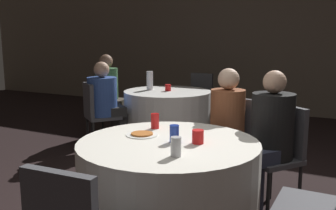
{
  "coord_description": "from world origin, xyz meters",
  "views": [
    {
      "loc": [
        1.04,
        -2.32,
        1.44
      ],
      "look_at": [
        -0.54,
        0.75,
        0.83
      ],
      "focal_mm": 40.0,
      "sensor_mm": 36.0,
      "label": 1
    }
  ],
  "objects_px": {
    "person_blue_shirt": "(107,104)",
    "soda_can_blue": "(174,134)",
    "chair_far_west": "(101,101)",
    "chair_far_north": "(199,95)",
    "soda_can_silver": "(176,147)",
    "chair_near_northeast": "(279,147)",
    "bottle_far": "(150,81)",
    "table_far": "(168,117)",
    "pizza_plate_near": "(142,134)",
    "chair_near_north": "(231,136)",
    "table_near": "(168,190)",
    "chair_near_east": "(328,195)",
    "soda_can_red": "(155,121)",
    "person_floral_shirt": "(224,134)",
    "person_black_shirt": "(266,142)",
    "chair_far_southwest": "(96,110)",
    "person_green_jacket": "(111,96)"
  },
  "relations": [
    {
      "from": "chair_near_northeast",
      "to": "soda_can_red",
      "type": "xyz_separation_m",
      "value": [
        -0.88,
        -0.56,
        0.25
      ]
    },
    {
      "from": "chair_far_southwest",
      "to": "chair_near_northeast",
      "type": "bearing_deg",
      "value": 22.92
    },
    {
      "from": "person_blue_shirt",
      "to": "pizza_plate_near",
      "type": "height_order",
      "value": "person_blue_shirt"
    },
    {
      "from": "table_far",
      "to": "person_floral_shirt",
      "type": "xyz_separation_m",
      "value": [
        1.3,
        -1.42,
        0.23
      ]
    },
    {
      "from": "chair_far_north",
      "to": "chair_far_southwest",
      "type": "xyz_separation_m",
      "value": [
        -0.67,
        -1.82,
        0.0
      ]
    },
    {
      "from": "person_blue_shirt",
      "to": "soda_can_blue",
      "type": "distance_m",
      "value": 2.4
    },
    {
      "from": "chair_near_northeast",
      "to": "pizza_plate_near",
      "type": "distance_m",
      "value": 1.19
    },
    {
      "from": "chair_near_north",
      "to": "chair_far_north",
      "type": "distance_m",
      "value": 2.6
    },
    {
      "from": "table_far",
      "to": "chair_far_southwest",
      "type": "relative_size",
      "value": 1.37
    },
    {
      "from": "chair_far_north",
      "to": "pizza_plate_near",
      "type": "xyz_separation_m",
      "value": [
        0.88,
        -3.25,
        0.2
      ]
    },
    {
      "from": "table_near",
      "to": "chair_far_north",
      "type": "distance_m",
      "value": 3.51
    },
    {
      "from": "soda_can_silver",
      "to": "person_blue_shirt",
      "type": "bearing_deg",
      "value": 135.32
    },
    {
      "from": "chair_near_north",
      "to": "bottle_far",
      "type": "relative_size",
      "value": 3.37
    },
    {
      "from": "table_near",
      "to": "person_black_shirt",
      "type": "height_order",
      "value": "person_black_shirt"
    },
    {
      "from": "table_far",
      "to": "pizza_plate_near",
      "type": "height_order",
      "value": "pizza_plate_near"
    },
    {
      "from": "person_blue_shirt",
      "to": "chair_near_north",
      "type": "bearing_deg",
      "value": 20.48
    },
    {
      "from": "table_far",
      "to": "person_floral_shirt",
      "type": "bearing_deg",
      "value": -47.46
    },
    {
      "from": "chair_near_east",
      "to": "person_blue_shirt",
      "type": "xyz_separation_m",
      "value": [
        -2.77,
        1.62,
        0.06
      ]
    },
    {
      "from": "soda_can_silver",
      "to": "soda_can_red",
      "type": "bearing_deg",
      "value": 129.14
    },
    {
      "from": "table_far",
      "to": "pizza_plate_near",
      "type": "distance_m",
      "value": 2.45
    },
    {
      "from": "chair_near_north",
      "to": "chair_far_north",
      "type": "xyz_separation_m",
      "value": [
        -1.26,
        2.27,
        0.0
      ]
    },
    {
      "from": "table_far",
      "to": "soda_can_blue",
      "type": "height_order",
      "value": "soda_can_blue"
    },
    {
      "from": "table_near",
      "to": "person_floral_shirt",
      "type": "relative_size",
      "value": 1.09
    },
    {
      "from": "chair_far_north",
      "to": "soda_can_silver",
      "type": "distance_m",
      "value": 3.84
    },
    {
      "from": "table_far",
      "to": "person_blue_shirt",
      "type": "distance_m",
      "value": 0.9
    },
    {
      "from": "person_blue_shirt",
      "to": "bottle_far",
      "type": "height_order",
      "value": "person_blue_shirt"
    },
    {
      "from": "chair_near_north",
      "to": "bottle_far",
      "type": "height_order",
      "value": "bottle_far"
    },
    {
      "from": "table_far",
      "to": "person_black_shirt",
      "type": "height_order",
      "value": "person_black_shirt"
    },
    {
      "from": "chair_far_west",
      "to": "person_black_shirt",
      "type": "xyz_separation_m",
      "value": [
        2.71,
        -1.38,
        0.07
      ]
    },
    {
      "from": "chair_near_north",
      "to": "soda_can_silver",
      "type": "bearing_deg",
      "value": 99.92
    },
    {
      "from": "chair_far_north",
      "to": "soda_can_silver",
      "type": "bearing_deg",
      "value": 113.41
    },
    {
      "from": "chair_near_northeast",
      "to": "chair_far_north",
      "type": "height_order",
      "value": "same"
    },
    {
      "from": "table_near",
      "to": "table_far",
      "type": "distance_m",
      "value": 2.59
    },
    {
      "from": "chair_near_north",
      "to": "person_blue_shirt",
      "type": "relative_size",
      "value": 0.77
    },
    {
      "from": "soda_can_red",
      "to": "table_near",
      "type": "bearing_deg",
      "value": -47.35
    },
    {
      "from": "chair_far_west",
      "to": "table_far",
      "type": "bearing_deg",
      "value": 90.0
    },
    {
      "from": "person_floral_shirt",
      "to": "soda_can_red",
      "type": "xyz_separation_m",
      "value": [
        -0.38,
        -0.59,
        0.2
      ]
    },
    {
      "from": "chair_far_west",
      "to": "person_blue_shirt",
      "type": "bearing_deg",
      "value": 32.92
    },
    {
      "from": "table_far",
      "to": "soda_can_blue",
      "type": "xyz_separation_m",
      "value": [
        1.24,
        -2.3,
        0.42
      ]
    },
    {
      "from": "person_green_jacket",
      "to": "table_near",
      "type": "bearing_deg",
      "value": 32.92
    },
    {
      "from": "chair_near_northeast",
      "to": "person_floral_shirt",
      "type": "bearing_deg",
      "value": 32.67
    },
    {
      "from": "chair_far_north",
      "to": "soda_can_blue",
      "type": "distance_m",
      "value": 3.53
    },
    {
      "from": "soda_can_silver",
      "to": "soda_can_blue",
      "type": "xyz_separation_m",
      "value": [
        -0.15,
        0.28,
        0.0
      ]
    },
    {
      "from": "person_blue_shirt",
      "to": "person_black_shirt",
      "type": "relative_size",
      "value": 0.97
    },
    {
      "from": "table_near",
      "to": "chair_near_northeast",
      "type": "distance_m",
      "value": 1.07
    },
    {
      "from": "soda_can_silver",
      "to": "table_near",
      "type": "bearing_deg",
      "value": 125.0
    },
    {
      "from": "person_blue_shirt",
      "to": "soda_can_silver",
      "type": "bearing_deg",
      "value": -7.13
    },
    {
      "from": "table_near",
      "to": "chair_far_north",
      "type": "relative_size",
      "value": 1.45
    },
    {
      "from": "soda_can_red",
      "to": "chair_near_east",
      "type": "bearing_deg",
      "value": -12.86
    },
    {
      "from": "chair_far_north",
      "to": "soda_can_blue",
      "type": "height_order",
      "value": "chair_far_north"
    }
  ]
}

